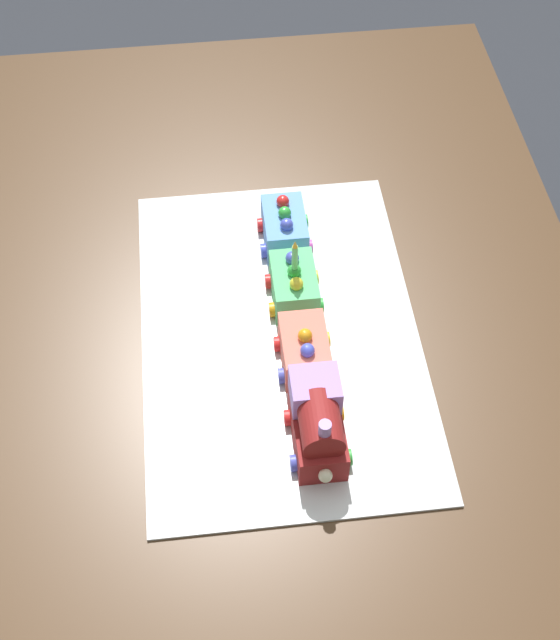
% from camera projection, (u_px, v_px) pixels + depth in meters
% --- Properties ---
extents(ground_plane, '(8.00, 8.00, 0.00)m').
position_uv_depth(ground_plane, '(267.00, 534.00, 1.90)').
color(ground_plane, '#2D3038').
extents(dining_table, '(1.40, 1.00, 0.74)m').
position_uv_depth(dining_table, '(262.00, 363.00, 1.40)').
color(dining_table, '#4C331E').
rests_on(dining_table, ground).
extents(cake_board, '(0.60, 0.40, 0.00)m').
position_uv_depth(cake_board, '(280.00, 333.00, 1.30)').
color(cake_board, silver).
rests_on(cake_board, dining_table).
extents(cake_locomotive, '(0.14, 0.08, 0.12)m').
position_uv_depth(cake_locomotive, '(318.00, 422.00, 1.15)').
color(cake_locomotive, maroon).
rests_on(cake_locomotive, cake_board).
extents(cake_car_flatbed_coral, '(0.10, 0.08, 0.07)m').
position_uv_depth(cake_car_flatbed_coral, '(305.00, 350.00, 1.24)').
color(cake_car_flatbed_coral, '#F27260').
rests_on(cake_car_flatbed_coral, cake_board).
extents(cake_car_gondola_mint_green, '(0.10, 0.08, 0.07)m').
position_uv_depth(cake_car_gondola_mint_green, '(294.00, 285.00, 1.31)').
color(cake_car_gondola_mint_green, '#59CC7A').
rests_on(cake_car_gondola_mint_green, cake_board).
extents(cake_car_hopper_sky_blue, '(0.10, 0.08, 0.07)m').
position_uv_depth(cake_car_hopper_sky_blue, '(285.00, 228.00, 1.38)').
color(cake_car_hopper_sky_blue, '#669EEA').
rests_on(cake_car_hopper_sky_blue, cake_board).
extents(birthday_candle, '(0.01, 0.01, 0.06)m').
position_uv_depth(birthday_candle, '(295.00, 255.00, 1.26)').
color(birthday_candle, '#66D872').
rests_on(birthday_candle, cake_car_gondola_mint_green).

